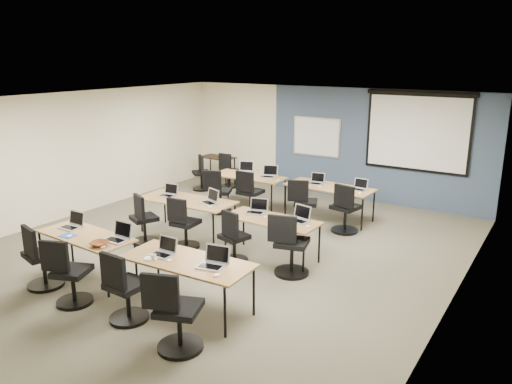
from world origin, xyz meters
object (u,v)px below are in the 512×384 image
Objects in this scene: laptop_5 at (210,200)px; laptop_10 at (316,181)px; laptop_9 at (268,174)px; spare_chair_a at (228,173)px; task_chair_11 at (345,212)px; laptop_6 at (257,209)px; laptop_4 at (169,193)px; task_chair_2 at (124,293)px; training_table_mid_right at (272,222)px; laptop_8 at (244,170)px; training_table_front_right at (187,263)px; task_chair_10 at (304,207)px; task_chair_4 at (143,223)px; utility_table at (218,160)px; whiteboard at (316,137)px; laptop_3 at (213,261)px; laptop_11 at (359,187)px; task_chair_8 at (218,195)px; task_chair_9 at (249,197)px; task_chair_5 at (184,227)px; laptop_0 at (72,224)px; training_table_back_right at (329,188)px; laptop_1 at (118,236)px; task_chair_1 at (68,278)px; task_chair_6 at (233,241)px; task_chair_3 at (175,318)px; training_table_front_left at (86,238)px; task_chair_7 at (290,250)px; laptop_7 at (300,217)px; training_table_back_left at (248,178)px; laptop_2 at (164,250)px; projector_screen at (418,127)px; training_table_mid_left at (187,202)px; spare_chair_b at (201,176)px.

laptop_5 reaches higher than laptop_10.
spare_chair_a is at bearing 133.87° from laptop_9.
laptop_6 is at bearing -107.15° from task_chair_11.
task_chair_11 reaches higher than laptop_4.
laptop_6 is at bearing 89.25° from task_chair_2.
training_table_mid_right is 3.54m from laptop_8.
task_chair_10 is at bearing 91.32° from training_table_front_right.
task_chair_4 is 1.03× the size of utility_table.
whiteboard is 3.59× the size of laptop_3.
training_table_front_right is at bearing -93.62° from laptop_11.
task_chair_9 reaches higher than task_chair_8.
task_chair_5 reaches higher than spare_chair_a.
task_chair_8 is 3.12m from laptop_11.
training_table_mid_right is at bearing 39.77° from laptop_0.
task_chair_2 is at bearing -77.37° from task_chair_9.
training_table_mid_right is at bearing -85.02° from training_table_back_right.
laptop_1 reaches higher than utility_table.
task_chair_1 reaches higher than task_chair_5.
task_chair_6 is at bearing 29.14° from task_chair_4.
task_chair_8 is at bearing 100.60° from task_chair_3.
laptop_6 is (1.20, 0.61, 0.39)m from task_chair_5.
whiteboard is 2.72m from task_chair_9.
task_chair_3 reaches higher than laptop_5.
training_table_front_left is at bearing -179.85° from training_table_front_right.
task_chair_7 is at bearing -17.34° from laptop_4.
training_table_mid_right is 5.56× the size of laptop_11.
laptop_5 is at bearing -126.09° from laptop_11.
laptop_7 reaches higher than task_chair_6.
utility_table is (-2.37, 4.20, 0.26)m from task_chair_5.
laptop_6 is at bearing 84.78° from task_chair_3.
laptop_9 is (-0.19, 4.71, -0.00)m from laptop_1.
spare_chair_a is at bearing -159.95° from whiteboard.
training_table_front_right is 1.91× the size of task_chair_5.
training_table_front_right is 5.57× the size of laptop_5.
laptop_2 is (1.62, -4.61, 0.11)m from training_table_back_left.
task_chair_5 is (0.44, 1.80, -0.28)m from training_table_front_left.
training_table_mid_right is 0.76m from task_chair_7.
training_table_front_right is at bearing -126.03° from task_chair_7.
task_chair_9 is (-1.24, 2.37, 0.03)m from task_chair_6.
projector_screen is 5.68m from laptop_4.
projector_screen is at bearing 49.81° from training_table_mid_left.
laptop_6 is at bearing 47.01° from laptop_0.
spare_chair_a reaches higher than training_table_mid_right.
whiteboard reaches higher than training_table_front_right.
laptop_7 is (0.54, -2.38, 0.11)m from training_table_back_right.
task_chair_2 is 2.89m from task_chair_4.
laptop_5 is 0.36× the size of spare_chair_a.
laptop_0 is at bearing -35.82° from spare_chair_b.
laptop_4 is at bearing 88.80° from laptop_0.
laptop_11 is (0.97, 2.47, -0.00)m from laptop_6.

